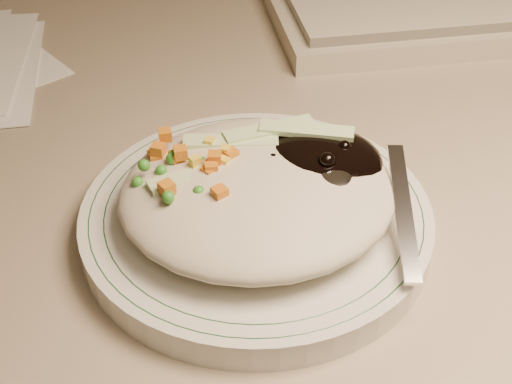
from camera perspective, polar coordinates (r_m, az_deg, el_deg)
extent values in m
cube|color=gray|center=(0.69, 1.14, 6.40)|extent=(1.40, 0.70, 0.04)
cylinder|color=silver|center=(0.51, 0.00, -2.26)|extent=(0.25, 0.25, 0.02)
torus|color=#144723|center=(0.51, 0.00, -1.41)|extent=(0.24, 0.24, 0.00)
torus|color=#144723|center=(0.51, 0.00, -1.41)|extent=(0.22, 0.22, 0.00)
ellipsoid|color=beige|center=(0.49, 0.14, 0.03)|extent=(0.19, 0.18, 0.04)
ellipsoid|color=black|center=(0.51, 4.65, 2.24)|extent=(0.10, 0.09, 0.03)
ellipsoid|color=orange|center=(0.50, -5.44, 0.82)|extent=(0.08, 0.08, 0.02)
sphere|color=black|center=(0.50, 1.36, 2.50)|extent=(0.01, 0.01, 0.01)
sphere|color=black|center=(0.51, 4.34, 3.35)|extent=(0.01, 0.01, 0.01)
sphere|color=black|center=(0.51, 7.07, 3.59)|extent=(0.01, 0.01, 0.01)
sphere|color=black|center=(0.52, 5.83, 3.79)|extent=(0.01, 0.01, 0.01)
sphere|color=black|center=(0.49, 5.70, 2.51)|extent=(0.01, 0.01, 0.01)
sphere|color=black|center=(0.50, 4.30, 2.85)|extent=(0.01, 0.01, 0.01)
sphere|color=black|center=(0.52, 5.13, 3.70)|extent=(0.01, 0.01, 0.01)
cube|color=#C96C16|center=(0.49, -6.08, 3.16)|extent=(0.01, 0.01, 0.01)
cube|color=#C96C16|center=(0.48, -3.77, 0.92)|extent=(0.01, 0.01, 0.01)
cube|color=#C96C16|center=(0.51, -7.83, 3.38)|extent=(0.01, 0.01, 0.01)
cube|color=#C96C16|center=(0.49, -3.32, 2.73)|extent=(0.01, 0.01, 0.01)
cube|color=#C96C16|center=(0.48, -3.60, 1.94)|extent=(0.01, 0.01, 0.01)
cube|color=#C96C16|center=(0.51, -8.05, 2.89)|extent=(0.01, 0.01, 0.01)
cube|color=#C96C16|center=(0.50, -6.36, 2.81)|extent=(0.01, 0.01, 0.01)
cube|color=#C96C16|center=(0.48, -3.78, 1.59)|extent=(0.01, 0.01, 0.01)
cube|color=#C96C16|center=(0.49, -2.06, 2.98)|extent=(0.01, 0.01, 0.01)
cube|color=#C96C16|center=(0.51, -7.29, 4.55)|extent=(0.01, 0.01, 0.01)
cube|color=#C96C16|center=(0.47, -7.16, 0.33)|extent=(0.01, 0.01, 0.01)
cube|color=#C96C16|center=(0.46, -2.93, -0.09)|extent=(0.01, 0.01, 0.01)
cube|color=#C96C16|center=(0.48, -7.88, 0.47)|extent=(0.01, 0.01, 0.01)
cube|color=#C96C16|center=(0.51, -7.89, 2.63)|extent=(0.01, 0.01, 0.01)
sphere|color=#388C28|center=(0.49, -3.83, 2.12)|extent=(0.01, 0.01, 0.01)
sphere|color=#388C28|center=(0.46, -7.03, -0.42)|extent=(0.01, 0.01, 0.01)
sphere|color=#388C28|center=(0.49, -7.57, 1.70)|extent=(0.01, 0.01, 0.01)
sphere|color=#388C28|center=(0.49, -8.96, 2.12)|extent=(0.01, 0.01, 0.01)
sphere|color=#388C28|center=(0.50, -4.28, 2.37)|extent=(0.01, 0.01, 0.01)
sphere|color=#388C28|center=(0.48, -2.78, -0.07)|extent=(0.01, 0.01, 0.01)
sphere|color=#388C28|center=(0.49, -5.47, 1.27)|extent=(0.01, 0.01, 0.01)
sphere|color=#388C28|center=(0.48, -5.89, -0.27)|extent=(0.01, 0.01, 0.01)
sphere|color=#388C28|center=(0.49, -9.45, 0.75)|extent=(0.01, 0.01, 0.01)
sphere|color=#388C28|center=(0.50, -6.52, 2.94)|extent=(0.01, 0.01, 0.01)
sphere|color=#388C28|center=(0.49, -6.74, 2.68)|extent=(0.01, 0.01, 0.01)
sphere|color=#388C28|center=(0.48, -7.23, 0.49)|extent=(0.01, 0.01, 0.01)
sphere|color=#388C28|center=(0.47, -4.60, 0.03)|extent=(0.01, 0.01, 0.01)
sphere|color=#388C28|center=(0.51, -2.03, 3.70)|extent=(0.01, 0.01, 0.01)
cube|color=yellow|center=(0.50, -4.42, 2.36)|extent=(0.01, 0.01, 0.01)
cube|color=yellow|center=(0.49, -2.56, 2.40)|extent=(0.01, 0.01, 0.01)
cube|color=yellow|center=(0.50, -5.71, 2.36)|extent=(0.01, 0.01, 0.01)
cube|color=yellow|center=(0.49, -4.90, 2.46)|extent=(0.01, 0.01, 0.01)
cube|color=yellow|center=(0.49, -5.41, 1.12)|extent=(0.01, 0.01, 0.01)
cube|color=yellow|center=(0.49, -2.47, 3.30)|extent=(0.01, 0.01, 0.01)
cube|color=yellow|center=(0.51, -3.73, 3.95)|extent=(0.01, 0.01, 0.01)
cube|color=yellow|center=(0.49, -4.30, 1.20)|extent=(0.01, 0.01, 0.01)
cube|color=#B2D18C|center=(0.51, -2.04, 4.07)|extent=(0.07, 0.03, 0.00)
cube|color=#B2D18C|center=(0.52, 1.09, 5.01)|extent=(0.07, 0.02, 0.00)
cube|color=#B2D18C|center=(0.48, -4.75, 1.40)|extent=(0.07, 0.03, 0.00)
cube|color=#B2D18C|center=(0.52, 4.07, 4.95)|extent=(0.07, 0.04, 0.00)
cube|color=#B2D18C|center=(0.48, 0.86, 0.75)|extent=(0.07, 0.02, 0.00)
ellipsoid|color=silver|center=(0.49, 5.81, 1.54)|extent=(0.05, 0.05, 0.01)
cube|color=silver|center=(0.48, 11.71, -1.42)|extent=(0.04, 0.11, 0.03)
cube|color=#B3AA93|center=(0.85, 18.35, 13.55)|extent=(0.49, 0.20, 0.02)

